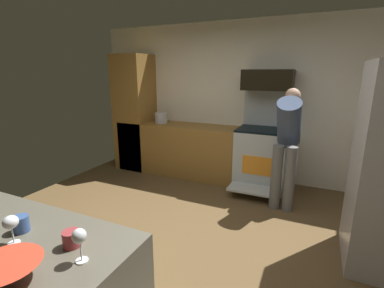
{
  "coord_description": "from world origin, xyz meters",
  "views": [
    {
      "loc": [
        1.21,
        -2.25,
        1.78
      ],
      "look_at": [
        0.05,
        0.3,
        1.05
      ],
      "focal_mm": 25.63,
      "sensor_mm": 36.0,
      "label": 1
    }
  ],
  "objects_px": {
    "person_cook": "(287,140)",
    "oven_range": "(262,156)",
    "mixing_bowl_small": "(7,273)",
    "wine_glass_near": "(79,238)",
    "stock_pot": "(161,118)",
    "microwave": "(268,80)",
    "wine_glass_mid": "(11,223)",
    "mug_coffee": "(21,224)",
    "mug_tea": "(72,239)"
  },
  "relations": [
    {
      "from": "person_cook",
      "to": "oven_range",
      "type": "bearing_deg",
      "value": 127.37
    },
    {
      "from": "mixing_bowl_small",
      "to": "wine_glass_near",
      "type": "xyz_separation_m",
      "value": [
        0.18,
        0.24,
        0.08
      ]
    },
    {
      "from": "oven_range",
      "to": "stock_pot",
      "type": "distance_m",
      "value": 1.89
    },
    {
      "from": "microwave",
      "to": "wine_glass_near",
      "type": "xyz_separation_m",
      "value": [
        -0.24,
        -3.5,
        -0.65
      ]
    },
    {
      "from": "mixing_bowl_small",
      "to": "wine_glass_near",
      "type": "height_order",
      "value": "wine_glass_near"
    },
    {
      "from": "microwave",
      "to": "person_cook",
      "type": "height_order",
      "value": "microwave"
    },
    {
      "from": "mixing_bowl_small",
      "to": "wine_glass_mid",
      "type": "xyz_separation_m",
      "value": [
        -0.25,
        0.19,
        0.07
      ]
    },
    {
      "from": "person_cook",
      "to": "mixing_bowl_small",
      "type": "xyz_separation_m",
      "value": [
        -0.83,
        -3.11,
        0.01
      ]
    },
    {
      "from": "microwave",
      "to": "wine_glass_near",
      "type": "height_order",
      "value": "microwave"
    },
    {
      "from": "mug_coffee",
      "to": "mug_tea",
      "type": "relative_size",
      "value": 1.04
    },
    {
      "from": "oven_range",
      "to": "wine_glass_mid",
      "type": "xyz_separation_m",
      "value": [
        -0.68,
        -3.45,
        0.51
      ]
    },
    {
      "from": "oven_range",
      "to": "stock_pot",
      "type": "bearing_deg",
      "value": 179.59
    },
    {
      "from": "person_cook",
      "to": "wine_glass_mid",
      "type": "xyz_separation_m",
      "value": [
        -1.08,
        -2.92,
        0.09
      ]
    },
    {
      "from": "person_cook",
      "to": "stock_pot",
      "type": "relative_size",
      "value": 6.89
    },
    {
      "from": "mug_tea",
      "to": "stock_pot",
      "type": "xyz_separation_m",
      "value": [
        -1.45,
        3.35,
        0.05
      ]
    },
    {
      "from": "oven_range",
      "to": "wine_glass_mid",
      "type": "height_order",
      "value": "oven_range"
    },
    {
      "from": "wine_glass_near",
      "to": "stock_pot",
      "type": "bearing_deg",
      "value": 114.9
    },
    {
      "from": "wine_glass_mid",
      "to": "mug_tea",
      "type": "xyz_separation_m",
      "value": [
        0.3,
        0.11,
        -0.08
      ]
    },
    {
      "from": "microwave",
      "to": "mug_tea",
      "type": "xyz_separation_m",
      "value": [
        -0.38,
        -3.43,
        -0.73
      ]
    },
    {
      "from": "oven_range",
      "to": "mug_tea",
      "type": "distance_m",
      "value": 3.39
    },
    {
      "from": "mixing_bowl_small",
      "to": "stock_pot",
      "type": "distance_m",
      "value": 3.91
    },
    {
      "from": "mixing_bowl_small",
      "to": "mug_coffee",
      "type": "height_order",
      "value": "mixing_bowl_small"
    },
    {
      "from": "mug_coffee",
      "to": "mixing_bowl_small",
      "type": "bearing_deg",
      "value": -41.31
    },
    {
      "from": "person_cook",
      "to": "mug_tea",
      "type": "xyz_separation_m",
      "value": [
        -0.78,
        -2.81,
        0.01
      ]
    },
    {
      "from": "wine_glass_mid",
      "to": "stock_pot",
      "type": "relative_size",
      "value": 0.7
    },
    {
      "from": "mug_coffee",
      "to": "wine_glass_mid",
      "type": "bearing_deg",
      "value": -52.32
    },
    {
      "from": "person_cook",
      "to": "mixing_bowl_small",
      "type": "relative_size",
      "value": 5.29
    },
    {
      "from": "oven_range",
      "to": "person_cook",
      "type": "height_order",
      "value": "person_cook"
    },
    {
      "from": "wine_glass_mid",
      "to": "mug_tea",
      "type": "relative_size",
      "value": 1.79
    },
    {
      "from": "stock_pot",
      "to": "person_cook",
      "type": "bearing_deg",
      "value": -13.63
    },
    {
      "from": "microwave",
      "to": "person_cook",
      "type": "relative_size",
      "value": 0.47
    },
    {
      "from": "wine_glass_near",
      "to": "mixing_bowl_small",
      "type": "bearing_deg",
      "value": -127.7
    },
    {
      "from": "wine_glass_near",
      "to": "wine_glass_mid",
      "type": "distance_m",
      "value": 0.44
    },
    {
      "from": "mug_coffee",
      "to": "mug_tea",
      "type": "distance_m",
      "value": 0.37
    },
    {
      "from": "mixing_bowl_small",
      "to": "wine_glass_mid",
      "type": "distance_m",
      "value": 0.33
    },
    {
      "from": "mug_tea",
      "to": "mug_coffee",
      "type": "bearing_deg",
      "value": -177.31
    },
    {
      "from": "oven_range",
      "to": "stock_pot",
      "type": "height_order",
      "value": "oven_range"
    },
    {
      "from": "wine_glass_near",
      "to": "stock_pot",
      "type": "distance_m",
      "value": 3.77
    },
    {
      "from": "person_cook",
      "to": "wine_glass_near",
      "type": "bearing_deg",
      "value": -102.61
    },
    {
      "from": "wine_glass_mid",
      "to": "mug_coffee",
      "type": "relative_size",
      "value": 1.72
    },
    {
      "from": "wine_glass_mid",
      "to": "mug_tea",
      "type": "height_order",
      "value": "wine_glass_mid"
    },
    {
      "from": "person_cook",
      "to": "wine_glass_near",
      "type": "relative_size",
      "value": 9.12
    },
    {
      "from": "person_cook",
      "to": "wine_glass_mid",
      "type": "distance_m",
      "value": 3.11
    },
    {
      "from": "wine_glass_near",
      "to": "stock_pot",
      "type": "xyz_separation_m",
      "value": [
        -1.59,
        3.42,
        -0.03
      ]
    },
    {
      "from": "mug_tea",
      "to": "oven_range",
      "type": "bearing_deg",
      "value": 83.55
    },
    {
      "from": "mug_coffee",
      "to": "stock_pot",
      "type": "xyz_separation_m",
      "value": [
        -1.08,
        3.37,
        0.05
      ]
    },
    {
      "from": "microwave",
      "to": "stock_pot",
      "type": "height_order",
      "value": "microwave"
    },
    {
      "from": "microwave",
      "to": "person_cook",
      "type": "distance_m",
      "value": 1.05
    },
    {
      "from": "wine_glass_mid",
      "to": "wine_glass_near",
      "type": "bearing_deg",
      "value": 5.68
    },
    {
      "from": "wine_glass_mid",
      "to": "stock_pot",
      "type": "distance_m",
      "value": 3.65
    }
  ]
}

